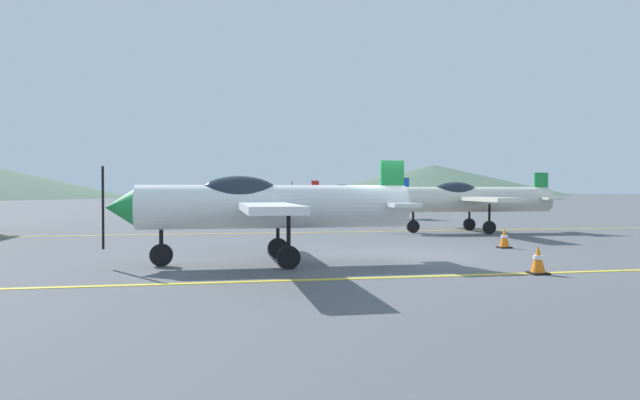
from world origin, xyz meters
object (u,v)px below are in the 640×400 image
object	(u,v)px
airplane_far	(352,196)
airplane_near	(263,205)
traffic_cone_side	(504,238)
airplane_mid	(468,199)
traffic_cone_front	(538,260)
airplane_back	(354,194)

from	to	relation	value
airplane_far	airplane_near	bearing A→B (deg)	-109.47
traffic_cone_side	airplane_far	bearing A→B (deg)	91.12
airplane_near	airplane_mid	distance (m)	12.23
airplane_near	airplane_far	distance (m)	20.82
airplane_mid	traffic_cone_front	bearing A→B (deg)	-108.36
airplane_near	airplane_back	bearing A→B (deg)	72.03
airplane_far	traffic_cone_side	distance (m)	17.36
airplane_mid	airplane_far	bearing A→B (deg)	100.16
airplane_near	traffic_cone_side	distance (m)	7.71
traffic_cone_front	traffic_cone_side	size ratio (longest dim) A/B	1.00
airplane_mid	traffic_cone_front	world-z (taller)	airplane_mid
airplane_near	traffic_cone_side	xyz separation A→B (m)	(7.28, 2.30, -1.07)
airplane_far	airplane_back	world-z (taller)	same
traffic_cone_side	airplane_mid	bearing A→B (deg)	74.30
airplane_back	traffic_cone_side	xyz separation A→B (m)	(-2.44, -27.66, -1.07)
airplane_near	traffic_cone_front	bearing A→B (deg)	-26.27
airplane_far	airplane_back	bearing A→B (deg)	74.95
airplane_near	traffic_cone_front	xyz separation A→B (m)	(5.33, -2.63, -1.07)
airplane_back	traffic_cone_front	xyz separation A→B (m)	(-4.38, -32.59, -1.07)
airplane_far	airplane_back	xyz separation A→B (m)	(2.78, 10.34, 0.00)
airplane_mid	airplane_far	distance (m)	11.49
airplane_back	airplane_near	bearing A→B (deg)	-107.97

